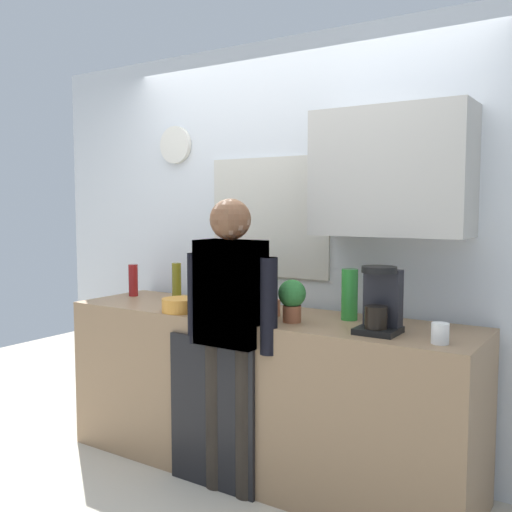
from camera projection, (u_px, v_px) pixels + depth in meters
The scene contains 19 objects.
ground_plane at pixel (231, 491), 3.17m from camera, with size 8.00×8.00×0.00m, color beige.
kitchen_counter at pixel (261, 393), 3.38m from camera, with size 2.48×0.64×0.94m, color #937251.
dishwasher_panel at pixel (211, 414), 3.17m from camera, with size 0.56×0.02×0.84m, color black.
back_wall_assembly at pixel (308, 237), 3.58m from camera, with size 4.08×0.42×2.60m.
coffee_maker at pixel (381, 303), 2.83m from camera, with size 0.20×0.20×0.33m.
bottle_dark_sauce at pixel (233, 301), 3.22m from camera, with size 0.06×0.06×0.18m, color black.
bottle_green_wine at pixel (245, 281), 3.61m from camera, with size 0.07×0.07×0.30m, color #195923.
bottle_clear_soda at pixel (350, 294), 3.15m from camera, with size 0.09×0.09×0.28m, color #2D8C33.
bottle_red_vinegar at pixel (133, 280), 3.99m from camera, with size 0.06×0.06×0.22m, color maroon.
bottle_amber_beer at pixel (248, 296), 3.27m from camera, with size 0.06×0.06×0.23m, color brown.
bottle_olive_oil at pixel (177, 282), 3.78m from camera, with size 0.06×0.06×0.25m, color olive.
cup_white_mug at pixel (440, 333), 2.61m from camera, with size 0.08×0.08×0.10m, color white.
cup_terracotta_mug at pixel (273, 308), 3.27m from camera, with size 0.08×0.08×0.09m, color #B26647.
cup_yellow_cup at pixel (196, 292), 3.89m from camera, with size 0.07×0.07×0.09m, color yellow.
mixing_bowl at pixel (181, 305), 3.39m from camera, with size 0.22×0.22×0.08m, color orange.
potted_plant at pixel (292, 298), 3.09m from camera, with size 0.15×0.15×0.23m.
dish_soap at pixel (235, 298), 3.40m from camera, with size 0.06×0.06×0.18m.
person_at_sink at pixel (231, 321), 3.09m from camera, with size 0.57×0.22×1.60m.
person_guest at pixel (231, 321), 3.09m from camera, with size 0.57×0.22×1.60m.
Camera 1 is at (1.77, -2.48, 1.56)m, focal length 40.53 mm.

